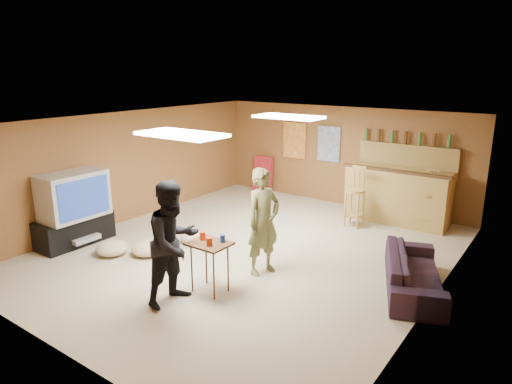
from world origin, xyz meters
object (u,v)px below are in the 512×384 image
Objects in this scene: tv_body at (73,195)px; person_black at (174,243)px; person_olive at (263,222)px; tray_table at (210,267)px; sofa at (414,272)px; bar_counter at (397,196)px.

person_black is at bearing -8.76° from tv_body.
person_olive reaches higher than tray_table.
person_black is at bearing 177.36° from person_olive.
person_olive reaches higher than tv_body.
person_black is (-0.44, -1.40, 0.02)m from person_olive.
tray_table is (-2.29, -1.70, 0.10)m from sofa.
tv_body is 0.66× the size of person_black.
sofa is 2.51× the size of tray_table.
bar_counter is 3.00m from sofa.
tv_body is 5.65m from sofa.
person_black is at bearing 109.31° from sofa.
tv_body is 6.09m from bar_counter.
person_black reaches higher than person_olive.
person_black is (-1.28, -4.89, 0.28)m from bar_counter.
bar_counter is (4.15, 4.45, -0.35)m from tv_body.
person_olive is (3.31, 0.96, -0.09)m from tv_body.
tray_table reaches higher than sofa.
bar_counter is at bearing -11.03° from person_black.
person_olive is at bearing 88.61° from sofa.
tv_body reaches higher than sofa.
tray_table is (0.20, 0.47, -0.47)m from person_black.
person_olive is 2.24m from sofa.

